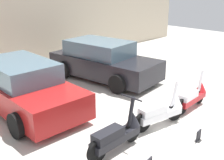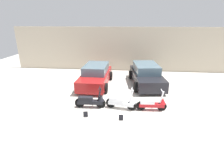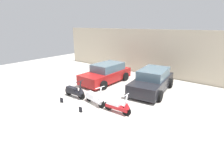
% 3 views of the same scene
% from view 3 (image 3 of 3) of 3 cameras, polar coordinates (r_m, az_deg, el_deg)
% --- Properties ---
extents(ground_plane, '(28.00, 28.00, 0.00)m').
position_cam_3_polar(ground_plane, '(8.38, -8.08, -10.69)').
color(ground_plane, beige).
extents(wall_back, '(19.60, 0.12, 3.60)m').
position_cam_3_polar(wall_back, '(14.12, 14.98, 8.38)').
color(wall_back, beige).
rests_on(wall_back, ground_plane).
extents(scooter_front_left, '(1.53, 0.55, 1.07)m').
position_cam_3_polar(scooter_front_left, '(10.01, -11.87, -3.61)').
color(scooter_front_left, black).
rests_on(scooter_front_left, ground_plane).
extents(scooter_front_right, '(1.53, 0.62, 1.07)m').
position_cam_3_polar(scooter_front_right, '(8.99, -5.42, -5.82)').
color(scooter_front_right, black).
rests_on(scooter_front_right, ground_plane).
extents(scooter_front_center, '(1.45, 0.52, 1.01)m').
position_cam_3_polar(scooter_front_center, '(8.16, 2.09, -8.49)').
color(scooter_front_center, black).
rests_on(scooter_front_center, ground_plane).
extents(car_rear_left, '(1.96, 3.97, 1.34)m').
position_cam_3_polar(car_rear_left, '(12.34, -1.88, 2.15)').
color(car_rear_left, maroon).
rests_on(car_rear_left, ground_plane).
extents(car_rear_center, '(2.31, 4.18, 1.36)m').
position_cam_3_polar(car_rear_center, '(10.98, 13.02, -0.25)').
color(car_rear_center, black).
rests_on(car_rear_center, ground_plane).
extents(placard_near_left_scooter, '(0.20, 0.15, 0.26)m').
position_cam_3_polar(placard_near_left_scooter, '(9.68, -16.13, -6.41)').
color(placard_near_left_scooter, black).
rests_on(placard_near_left_scooter, ground_plane).
extents(placard_near_right_scooter, '(0.20, 0.14, 0.26)m').
position_cam_3_polar(placard_near_right_scooter, '(8.48, -10.23, -9.56)').
color(placard_near_right_scooter, black).
rests_on(placard_near_right_scooter, ground_plane).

